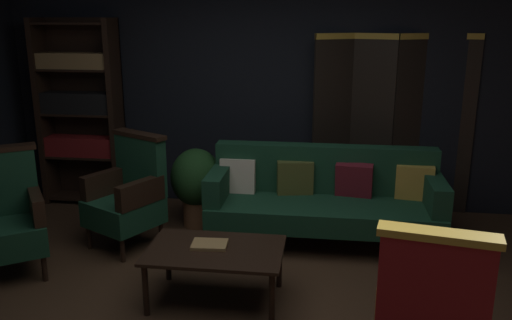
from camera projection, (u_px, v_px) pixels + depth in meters
ground_plane at (241, 319)px, 3.75m from camera, size 10.00×10.00×0.00m
back_wall at (277, 80)px, 5.71m from camera, size 7.20×0.10×2.80m
folding_screen at (392, 122)px, 5.56m from camera, size 1.68×0.36×1.90m
bookshelf at (80, 110)px, 5.84m from camera, size 0.90×0.32×2.05m
velvet_couch at (324, 195)px, 4.94m from camera, size 2.12×0.78×0.88m
coffee_table at (215, 254)px, 3.90m from camera, size 1.00×0.64×0.42m
armchair_gilt_accent at (430, 312)px, 2.93m from camera, size 0.68×0.67×1.04m
armchair_wing_left at (129, 194)px, 4.85m from camera, size 0.78×0.78×1.04m
armchair_wing_right at (5, 217)px, 4.31m from camera, size 0.81×0.80×1.04m
potted_plant at (196, 182)px, 5.30m from camera, size 0.51×0.51×0.80m
book_tan_leather at (210, 245)px, 3.93m from camera, size 0.27×0.21×0.03m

